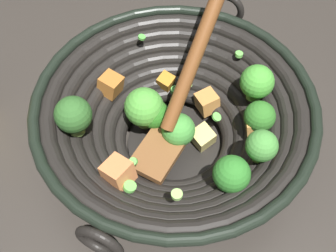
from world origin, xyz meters
The scene contains 2 objects.
ground_plane centered at (0.00, 0.00, 0.00)m, with size 4.00×4.00×0.00m, color #332D28.
wok centered at (0.00, 0.00, 0.07)m, with size 0.36×0.38×0.26m.
Camera 1 is at (0.01, -0.32, 0.51)m, focal length 45.49 mm.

